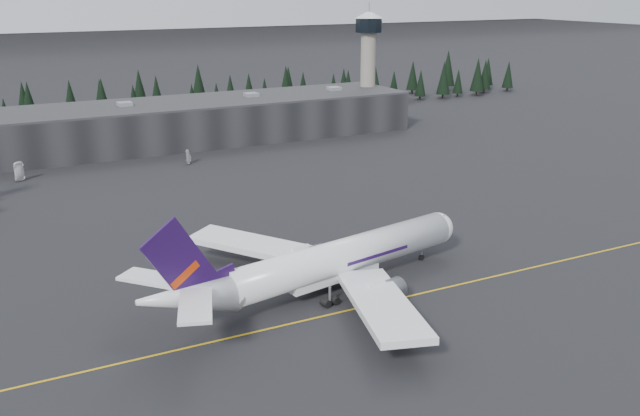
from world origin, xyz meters
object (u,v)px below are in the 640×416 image
gse_vehicle_b (189,162)px  terminal (160,124)px  jet_main (319,264)px  gse_vehicle_a (20,178)px  control_tower (368,55)px

gse_vehicle_b → terminal: bearing=-175.5°
jet_main → gse_vehicle_a: jet_main is taller
control_tower → gse_vehicle_b: 84.19m
terminal → jet_main: bearing=-93.7°
jet_main → terminal: bearing=75.1°
jet_main → gse_vehicle_a: (-34.80, 94.34, -4.33)m
gse_vehicle_a → gse_vehicle_b: gse_vehicle_a is taller
terminal → jet_main: (-7.84, -119.70, -1.27)m
control_tower → gse_vehicle_b: size_ratio=9.32×
jet_main → gse_vehicle_a: bearing=99.1°
jet_main → gse_vehicle_a: size_ratio=11.99×
control_tower → gse_vehicle_a: control_tower is taller
terminal → control_tower: control_tower is taller
gse_vehicle_a → gse_vehicle_b: size_ratio=1.24×
control_tower → terminal: bearing=-177.7°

